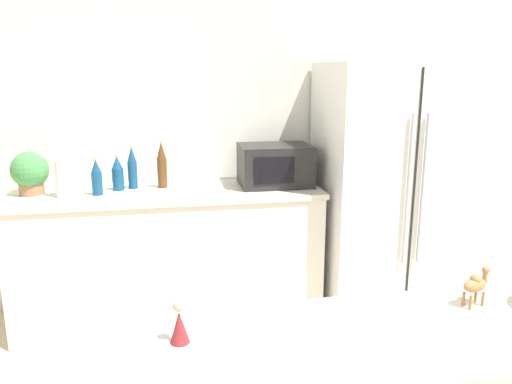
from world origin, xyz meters
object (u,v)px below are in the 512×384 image
wise_man_figurine_blue (179,324)px  microwave (275,165)px  back_bottle_2 (162,165)px  back_bottle_0 (97,178)px  back_bottle_1 (118,174)px  back_bottle_3 (132,168)px  potted_plant (30,172)px  paper_towel_roll (65,179)px  camel_figurine (476,284)px  refrigerator (388,190)px

wise_man_figurine_blue → microwave: bearing=70.7°
back_bottle_2 → back_bottle_0: bearing=-161.0°
back_bottle_1 → back_bottle_3: 0.10m
potted_plant → paper_towel_roll: (0.23, -0.11, -0.03)m
potted_plant → camel_figurine: 2.68m
potted_plant → paper_towel_roll: potted_plant is taller
refrigerator → back_bottle_0: bearing=179.1°
refrigerator → paper_towel_roll: refrigerator is taller
paper_towel_roll → potted_plant: bearing=153.4°
back_bottle_0 → potted_plant: bearing=167.7°
potted_plant → back_bottle_3: (0.63, 0.06, -0.00)m
refrigerator → camel_figurine: 1.97m
microwave → back_bottle_2: 0.76m
potted_plant → wise_man_figurine_blue: potted_plant is taller
back_bottle_0 → camel_figurine: 2.35m
back_bottle_0 → refrigerator: bearing=-0.9°
back_bottle_1 → camel_figurine: 2.38m
camel_figurine → potted_plant: bearing=132.0°
potted_plant → microwave: (1.58, -0.02, -0.00)m
refrigerator → back_bottle_1: (-1.84, 0.15, 0.15)m
back_bottle_1 → back_bottle_0: bearing=-136.4°
back_bottle_2 → wise_man_figurine_blue: 2.10m
refrigerator → paper_towel_roll: (-2.14, 0.01, 0.16)m
potted_plant → camel_figurine: (1.80, -2.00, -0.03)m
refrigerator → back_bottle_2: bearing=173.7°
microwave → camel_figurine: size_ratio=3.80×
back_bottle_2 → back_bottle_3: (-0.19, 0.01, -0.01)m
microwave → camel_figurine: microwave is taller
microwave → camel_figurine: 1.99m
microwave → back_bottle_3: (-0.96, 0.07, -0.00)m
paper_towel_roll → back_bottle_0: 0.19m
back_bottle_3 → camel_figurine: (1.17, -2.05, -0.02)m
potted_plant → back_bottle_1: 0.54m
refrigerator → wise_man_figurine_blue: (-1.50, -1.93, 0.14)m
refrigerator → back_bottle_1: bearing=175.5°
back_bottle_0 → back_bottle_3: 0.26m
microwave → back_bottle_1: size_ratio=2.06×
back_bottle_2 → camel_figurine: size_ratio=2.52×
back_bottle_2 → camel_figurine: bearing=-64.6°
microwave → back_bottle_2: back_bottle_2 is taller
potted_plant → back_bottle_1: bearing=2.4°
potted_plant → back_bottle_2: bearing=3.4°
microwave → paper_towel_roll: bearing=-175.9°
back_bottle_2 → back_bottle_3: size_ratio=1.10×
refrigerator → back_bottle_3: 1.76m
paper_towel_roll → back_bottle_1: bearing=24.1°
potted_plant → back_bottle_0: potted_plant is taller
back_bottle_1 → wise_man_figurine_blue: back_bottle_1 is taller
refrigerator → microwave: bearing=172.4°
potted_plant → refrigerator: bearing=-3.0°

